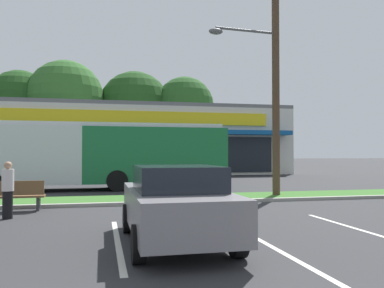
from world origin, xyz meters
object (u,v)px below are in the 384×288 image
utility_pole (272,75)px  pedestrian_near_bench (8,190)px  car_0 (75,170)px  bus_stop_bench (17,195)px  city_bus (96,154)px  car_2 (176,204)px

utility_pole → pedestrian_near_bench: 10.62m
car_0 → pedestrian_near_bench: bearing=86.1°
bus_stop_bench → car_0: (0.97, 12.37, 0.26)m
city_bus → bus_stop_bench: size_ratio=8.01×
utility_pole → bus_stop_bench: 10.43m
city_bus → pedestrian_near_bench: bearing=74.7°
car_0 → car_2: 18.03m
utility_pole → car_2: utility_pole is taller
city_bus → pedestrian_near_bench: 8.75m
utility_pole → bus_stop_bench: bearing=-169.3°
utility_pole → car_2: size_ratio=2.18×
utility_pole → pedestrian_near_bench: (-9.24, -3.17, -4.18)m
utility_pole → car_2: bearing=-126.5°
city_bus → car_2: city_bus is taller
utility_pole → city_bus: 9.29m
pedestrian_near_bench → city_bus: bearing=-176.0°
car_0 → pedestrian_near_bench: (-0.94, -13.79, 0.02)m
utility_pole → pedestrian_near_bench: size_ratio=5.91×
bus_stop_bench → car_0: car_0 is taller
utility_pole → city_bus: utility_pole is taller
city_bus → pedestrian_near_bench: size_ratio=8.17×
car_2 → pedestrian_near_bench: size_ratio=2.71×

